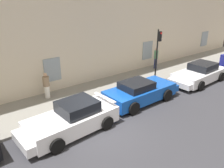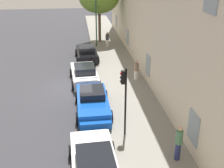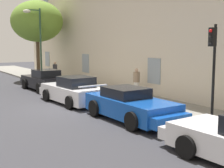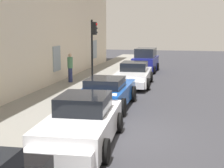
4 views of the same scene
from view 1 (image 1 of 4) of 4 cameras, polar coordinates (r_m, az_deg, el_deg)
name	(u,v)px [view 1 (image 1 of 4)]	position (r m, az deg, el deg)	size (l,w,h in m)	color
ground_plane	(102,130)	(11.18, -2.50, -11.37)	(80.00, 80.00, 0.00)	#333338
sidewalk	(67,101)	(13.92, -11.22, -4.31)	(60.00, 3.62, 0.14)	gray
sportscar_yellow_flank	(70,120)	(10.85, -10.61, -8.99)	(4.79, 2.31, 1.46)	white
sportscar_white_middle	(142,91)	(13.78, 7.58, -1.84)	(4.85, 2.12, 1.35)	#144CB2
sportscar_tail_end	(198,74)	(17.69, 20.89, 2.28)	(4.96, 2.27, 1.38)	white
traffic_light	(158,47)	(16.03, 11.51, 9.10)	(0.22, 0.36, 3.73)	black
pedestrian_strolling	(46,85)	(14.22, -16.17, -0.35)	(0.55, 0.55, 1.60)	silver
pedestrian_bystander	(156,58)	(19.46, 10.97, 6.45)	(0.41, 0.41, 1.77)	navy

